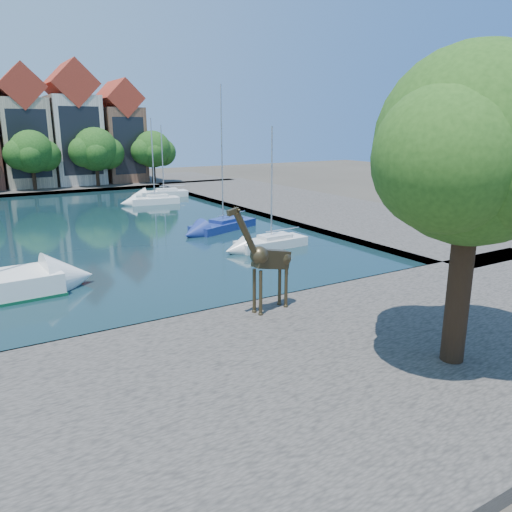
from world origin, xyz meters
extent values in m
plane|color=#38332B|center=(0.00, 0.00, 0.00)|extent=(160.00, 160.00, 0.00)
cube|color=black|center=(0.00, 24.00, 0.04)|extent=(38.00, 50.00, 0.08)
cube|color=#524D47|center=(0.00, -7.00, 0.25)|extent=(50.00, 14.00, 0.50)
cube|color=#524D47|center=(0.00, 56.00, 0.25)|extent=(60.00, 16.00, 0.50)
cube|color=#524D47|center=(25.00, 24.00, 0.25)|extent=(14.00, 52.00, 0.50)
cylinder|color=#332114|center=(7.50, -9.00, 3.25)|extent=(0.80, 0.80, 5.50)
sphere|color=#214814|center=(7.50, -9.00, 7.92)|extent=(6.40, 6.40, 6.40)
sphere|color=#214814|center=(9.42, -8.70, 7.28)|extent=(4.80, 4.80, 4.80)
sphere|color=#214814|center=(5.74, -9.40, 7.60)|extent=(4.48, 4.48, 4.48)
cube|color=tan|center=(2.00, 56.00, 6.25)|extent=(5.88, 9.00, 11.50)
cube|color=#A43020|center=(2.00, 56.00, 13.32)|extent=(5.94, 9.18, 5.94)
cube|color=black|center=(2.00, 51.52, 6.25)|extent=(4.80, 0.05, 8.62)
cube|color=beige|center=(8.50, 56.00, 6.50)|extent=(6.37, 9.00, 12.00)
cube|color=#A43020|center=(8.50, 56.00, 13.93)|extent=(6.43, 9.18, 6.43)
cube|color=black|center=(8.50, 51.52, 6.50)|extent=(5.20, 0.05, 9.00)
cube|color=brown|center=(15.00, 56.00, 5.75)|extent=(5.39, 9.00, 10.50)
cube|color=#A43020|center=(15.00, 56.00, 12.21)|extent=(5.44, 9.18, 5.44)
cube|color=black|center=(15.00, 51.52, 5.75)|extent=(4.40, 0.05, 7.88)
cylinder|color=#332114|center=(2.00, 50.50, 2.10)|extent=(0.50, 0.50, 3.20)
sphere|color=#173B11|center=(2.00, 50.50, 5.32)|extent=(5.40, 5.40, 5.40)
sphere|color=#173B11|center=(3.62, 50.80, 4.78)|extent=(4.05, 4.05, 4.05)
sphere|color=#173B11|center=(0.51, 50.10, 5.05)|extent=(3.78, 3.78, 3.78)
cylinder|color=#332114|center=(10.00, 50.50, 2.10)|extent=(0.50, 0.50, 3.20)
sphere|color=#173B11|center=(10.00, 50.50, 5.44)|extent=(5.80, 5.80, 5.80)
sphere|color=#173B11|center=(11.74, 50.80, 4.86)|extent=(4.35, 4.35, 4.35)
sphere|color=#173B11|center=(8.40, 50.10, 5.15)|extent=(4.06, 4.06, 4.06)
cylinder|color=#332114|center=(18.00, 50.50, 2.10)|extent=(0.50, 0.50, 3.20)
sphere|color=#173B11|center=(18.00, 50.50, 5.26)|extent=(5.20, 5.20, 5.20)
sphere|color=#173B11|center=(19.56, 50.80, 4.74)|extent=(3.90, 3.90, 3.90)
sphere|color=#173B11|center=(16.57, 50.10, 5.00)|extent=(3.64, 3.64, 3.64)
cylinder|color=#3A301D|center=(3.94, -1.85, 1.51)|extent=(0.15, 0.15, 2.02)
cylinder|color=#3A301D|center=(3.86, -1.43, 1.51)|extent=(0.15, 0.15, 2.02)
cylinder|color=#3A301D|center=(5.45, -1.58, 1.51)|extent=(0.15, 0.15, 2.02)
cylinder|color=#3A301D|center=(5.38, -1.17, 1.51)|extent=(0.15, 0.15, 2.02)
cube|color=#3A301D|center=(4.70, -1.50, 2.86)|extent=(2.02, 0.86, 1.18)
cylinder|color=#3A301D|center=(3.29, -1.75, 4.17)|extent=(1.32, 0.51, 2.09)
cube|color=#3A301D|center=(2.61, -1.87, 5.19)|extent=(0.58, 0.27, 0.32)
cube|color=silver|center=(12.00, 9.82, 0.50)|extent=(5.38, 2.14, 0.83)
cube|color=silver|center=(12.00, 9.82, 0.78)|extent=(2.38, 1.42, 0.46)
cylinder|color=#B2B2B7|center=(12.00, 9.82, 4.62)|extent=(0.11, 0.11, 7.78)
cube|color=navy|center=(12.00, 17.27, 0.49)|extent=(6.54, 4.26, 0.83)
cube|color=navy|center=(12.00, 17.27, 0.77)|extent=(3.07, 2.39, 0.46)
cylinder|color=#B2B2B7|center=(12.00, 17.27, 6.20)|extent=(0.11, 0.11, 10.95)
cube|color=white|center=(12.00, 33.74, 0.53)|extent=(5.41, 2.48, 0.91)
cube|color=white|center=(12.00, 33.74, 0.84)|extent=(2.43, 1.56, 0.50)
cylinder|color=#B2B2B7|center=(12.00, 33.74, 5.06)|extent=(0.12, 0.12, 8.54)
cube|color=silver|center=(15.00, 38.79, 0.53)|extent=(5.81, 2.70, 0.89)
cube|color=silver|center=(15.00, 38.79, 0.82)|extent=(2.61, 1.69, 0.50)
cylinder|color=#B2B2B7|center=(15.00, 38.79, 4.68)|extent=(0.12, 0.12, 7.82)
camera|label=1|loc=(-6.80, -19.29, 8.55)|focal=35.00mm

